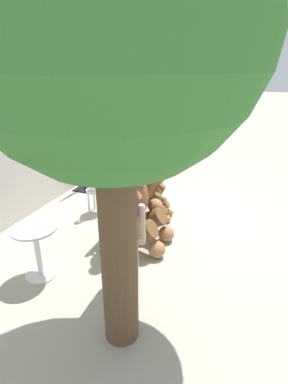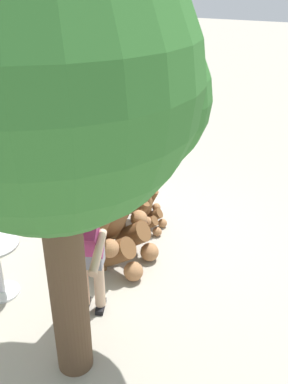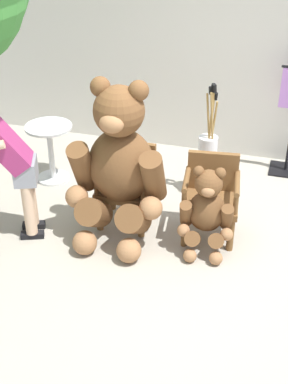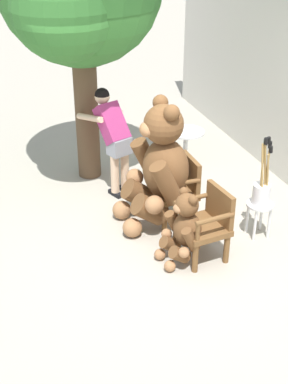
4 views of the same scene
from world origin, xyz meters
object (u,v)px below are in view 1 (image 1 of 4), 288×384
Objects in this scene: teddy_bear_small at (156,195)px; person_visitor at (125,227)px; brush_bucket at (95,179)px; clothing_display_stand at (82,158)px; wooden_chair_right at (140,192)px; teddy_bear_large at (134,195)px; white_stool at (96,195)px; patio_tree at (124,37)px; wooden_chair_left at (118,214)px; round_side_table at (37,246)px.

person_visitor is at bearing -171.20° from teddy_bear_small.
clothing_display_stand is (0.89, 0.81, 0.06)m from brush_bucket.
wooden_chair_right is 0.51× the size of teddy_bear_large.
wooden_chair_right is 0.85m from brush_bucket.
person_visitor is at bearing -140.93° from white_stool.
wooden_chair_right is at bearing -76.95° from brush_bucket.
clothing_display_stand is at bearing 70.24° from teddy_bear_small.
patio_tree is at bearing -150.90° from person_visitor.
person_visitor reaches higher than wooden_chair_left.
round_side_table is at bearing -159.36° from clothing_display_stand.
wooden_chair_left is at bearing 179.97° from wooden_chair_right.
wooden_chair_right reaches higher than white_stool.
teddy_bear_small is 1.12m from white_stool.
wooden_chair_left is 0.58× the size of person_visitor.
teddy_bear_large is 1.49m from round_side_table.
patio_tree is (-1.53, -0.60, 1.92)m from teddy_bear_large.
round_side_table is at bearing 144.03° from teddy_bear_large.
teddy_bear_large is at bearing 21.48° from patio_tree.
white_stool is at bearing 37.00° from patio_tree.
round_side_table is 0.53× the size of clothing_display_stand.
person_visitor is 3.24× the size of white_stool.
clothing_display_stand is (2.76, 1.04, 0.27)m from round_side_table.
teddy_bear_large is (0.00, -0.27, 0.36)m from wooden_chair_left.
wooden_chair_left is at bearing 30.11° from person_visitor.
wooden_chair_left is 0.95m from teddy_bear_small.
teddy_bear_small is 2.04m from clothing_display_stand.
patio_tree is at bearing -143.05° from brush_bucket.
brush_bucket is (0.00, -0.00, 0.31)m from white_stool.
clothing_display_stand is (1.59, 1.89, -0.10)m from teddy_bear_large.
round_side_table is at bearing -172.98° from white_stool.
person_visitor reaches higher than round_side_table.
white_stool is (-0.19, 0.81, -0.11)m from wooden_chair_right.
clothing_display_stand is (0.68, 1.91, 0.27)m from teddy_bear_small.
person_visitor is (-1.02, -0.32, 0.08)m from teddy_bear_large.
brush_bucket is at bearing 36.95° from patio_tree.
white_stool is at bearing 7.02° from round_side_table.
teddy_bear_large is at bearing -123.07° from white_stool.
clothing_display_stand is at bearing 20.64° from round_side_table.
person_visitor is (-1.91, -0.59, 0.43)m from wooden_chair_right.
person_visitor is 2.23m from brush_bucket.
patio_tree is (-0.36, -1.45, 2.30)m from round_side_table.
wooden_chair_right is 3.44m from patio_tree.
clothing_display_stand is (1.59, 1.62, 0.26)m from wooden_chair_left.
wooden_chair_right is 0.63× the size of clothing_display_stand.
patio_tree is at bearing -103.86° from round_side_table.
patio_tree reaches higher than wooden_chair_left.
round_side_table is (-2.07, 0.87, -0.00)m from teddy_bear_small.
patio_tree is (-2.23, -1.68, 2.39)m from white_stool.
patio_tree reaches higher than clothing_display_stand.
wooden_chair_left is 0.45m from teddy_bear_large.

